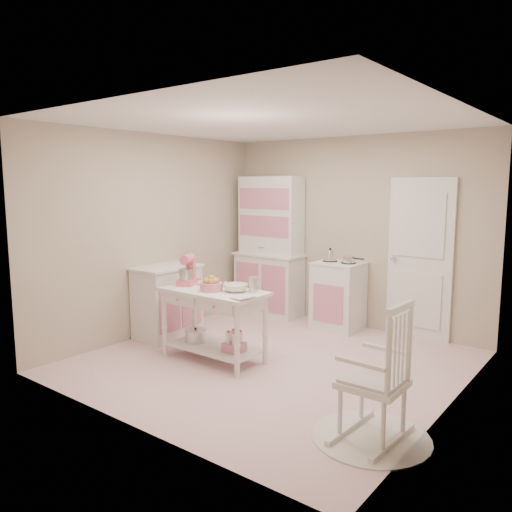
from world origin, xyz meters
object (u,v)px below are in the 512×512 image
Objects in this scene: hutch at (269,246)px; bread_basket at (211,287)px; stove at (338,295)px; work_table at (214,325)px; rocking_chair at (373,370)px; stand_mixer at (187,270)px; base_cabinet at (167,301)px.

bread_basket is at bearing -70.86° from hutch.
stove is 0.77× the size of work_table.
stand_mixer reaches higher than rocking_chair.
work_table is (-0.51, -1.95, -0.06)m from stove.
rocking_chair is (3.23, -0.85, 0.09)m from base_cabinet.
hutch is at bearing 141.11° from rocking_chair.
stand_mixer is (-0.93, -1.93, 0.51)m from stove.
stove is 2.01m from work_table.
rocking_chair is (1.65, -2.51, 0.09)m from stove.
stand_mixer reaches higher than bread_basket.
rocking_chair is 0.92× the size of work_table.
rocking_chair reaches higher than stove.
stove is at bearing 75.33° from work_table.
hutch is 2.26× the size of stove.
stand_mixer is (-2.57, 0.58, 0.42)m from rocking_chair.
bread_basket is (0.44, -0.07, -0.12)m from stand_mixer.
work_table is at bearing -25.99° from stand_mixer.
rocking_chair is at bearing -14.75° from base_cabinet.
hutch is 8.32× the size of bread_basket.
stand_mixer is 1.36× the size of bread_basket.
base_cabinet is at bearing 164.82° from work_table.
hutch is at bearing 74.52° from stand_mixer.
work_table is at bearing 111.80° from bread_basket.
stand_mixer is (0.65, -0.27, 0.51)m from base_cabinet.
stove is 2.20m from stand_mixer.
bread_basket is at bearing -68.20° from work_table.
hutch is 2.00m from stand_mixer.
stand_mixer is at bearing 170.96° from bread_basket.
stand_mixer is (0.27, -1.98, -0.07)m from hutch.
bread_basket is at bearing -32.31° from stand_mixer.
stand_mixer is (-0.42, 0.02, 0.57)m from work_table.
stove is 3.68× the size of bread_basket.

